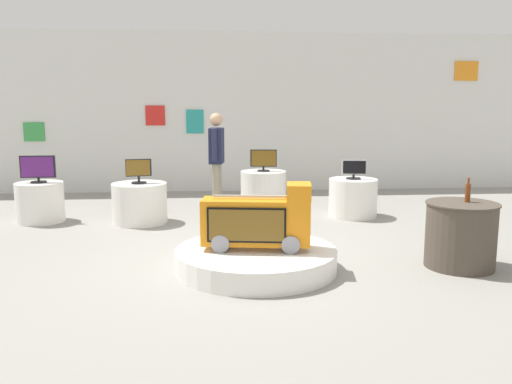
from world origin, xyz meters
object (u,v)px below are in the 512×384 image
object	(u,v)px
novelty_firetruck_tv	(259,222)
display_pedestal_far_right	(40,202)
display_pedestal_right_rear	(353,198)
bottle_on_side_table	(468,192)
display_pedestal_center_rear	(140,203)
tv_on_far_right	(38,169)
side_table_round	(461,234)
tv_on_center_rear	(138,170)
tv_on_right_rear	(354,170)
display_pedestal_left_rear	(263,188)
tv_on_left_rear	(264,160)
shopper_browsing_near_truck	(217,157)
main_display_pedestal	(256,259)

from	to	relation	value
novelty_firetruck_tv	display_pedestal_far_right	size ratio (longest dim) A/B	1.68
display_pedestal_right_rear	bottle_on_side_table	bearing A→B (deg)	-78.38
display_pedestal_far_right	display_pedestal_center_rear	bearing A→B (deg)	-7.10
tv_on_far_right	side_table_round	distance (m)	6.03
tv_on_center_rear	bottle_on_side_table	distance (m)	4.63
display_pedestal_far_right	side_table_round	size ratio (longest dim) A/B	0.91
novelty_firetruck_tv	tv_on_right_rear	xyz separation A→B (m)	(1.74, 2.67, 0.22)
display_pedestal_far_right	display_pedestal_left_rear	bearing A→B (deg)	17.40
display_pedestal_center_rear	bottle_on_side_table	bearing A→B (deg)	-32.72
tv_on_far_right	side_table_round	xyz separation A→B (m)	(5.35, -2.73, -0.45)
display_pedestal_far_right	tv_on_left_rear	bearing A→B (deg)	17.34
novelty_firetruck_tv	tv_on_far_right	bearing A→B (deg)	139.62
display_pedestal_left_rear	shopper_browsing_near_truck	distance (m)	1.48
tv_on_left_rear	tv_on_center_rear	bearing A→B (deg)	-147.10
display_pedestal_center_rear	shopper_browsing_near_truck	bearing A→B (deg)	12.80
novelty_firetruck_tv	side_table_round	size ratio (longest dim) A/B	1.53
display_pedestal_center_rear	shopper_browsing_near_truck	world-z (taller)	shopper_browsing_near_truck
display_pedestal_left_rear	display_pedestal_far_right	xyz separation A→B (m)	(-3.53, -1.11, 0.00)
display_pedestal_center_rear	side_table_round	xyz separation A→B (m)	(3.83, -2.54, 0.07)
tv_on_far_right	display_pedestal_far_right	bearing A→B (deg)	88.35
display_pedestal_center_rear	display_pedestal_far_right	bearing A→B (deg)	172.90
novelty_firetruck_tv	tv_on_left_rear	bearing A→B (deg)	83.90
shopper_browsing_near_truck	display_pedestal_left_rear	bearing A→B (deg)	51.12
tv_on_center_rear	display_pedestal_right_rear	xyz separation A→B (m)	(3.34, 0.20, -0.50)
bottle_on_side_table	shopper_browsing_near_truck	xyz separation A→B (m)	(-2.72, 2.77, 0.13)
tv_on_left_rear	tv_on_right_rear	xyz separation A→B (m)	(1.34, -1.10, -0.05)
tv_on_left_rear	side_table_round	world-z (taller)	tv_on_left_rear
tv_on_right_rear	bottle_on_side_table	distance (m)	2.76
shopper_browsing_near_truck	display_pedestal_far_right	bearing A→B (deg)	-178.39
display_pedestal_right_rear	tv_on_left_rear	bearing A→B (deg)	140.74
display_pedestal_center_rear	display_pedestal_right_rear	bearing A→B (deg)	3.43
display_pedestal_far_right	tv_on_far_right	xyz separation A→B (m)	(-0.00, -0.00, 0.52)
main_display_pedestal	display_pedestal_far_right	size ratio (longest dim) A/B	2.47
display_pedestal_center_rear	tv_on_right_rear	size ratio (longest dim) A/B	2.13
tv_on_center_rear	bottle_on_side_table	size ratio (longest dim) A/B	1.42
tv_on_far_right	shopper_browsing_near_truck	xyz separation A→B (m)	(2.70, 0.08, 0.15)
display_pedestal_center_rear	tv_on_right_rear	bearing A→B (deg)	3.36
main_display_pedestal	tv_on_center_rear	world-z (taller)	tv_on_center_rear
tv_on_center_rear	display_pedestal_far_right	distance (m)	1.62
tv_on_left_rear	display_pedestal_right_rear	distance (m)	1.80
tv_on_center_rear	tv_on_right_rear	distance (m)	3.35
novelty_firetruck_tv	display_pedestal_far_right	world-z (taller)	novelty_firetruck_tv
main_display_pedestal	display_pedestal_left_rear	bearing A→B (deg)	83.56
main_display_pedestal	bottle_on_side_table	distance (m)	2.43
display_pedestal_far_right	side_table_round	bearing A→B (deg)	-27.05
tv_on_right_rear	tv_on_far_right	size ratio (longest dim) A/B	0.75
display_pedestal_center_rear	side_table_round	bearing A→B (deg)	-33.62
tv_on_left_rear	side_table_round	distance (m)	4.27
tv_on_left_rear	side_table_round	bearing A→B (deg)	-64.58
display_pedestal_left_rear	display_pedestal_right_rear	xyz separation A→B (m)	(1.34, -1.10, 0.00)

